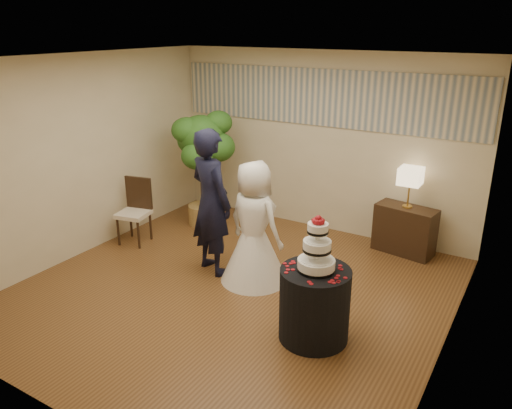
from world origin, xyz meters
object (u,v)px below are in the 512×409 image
Objects in this scene: ficus_tree at (202,168)px; bride at (254,223)px; groom at (211,202)px; wedding_cake at (317,243)px; side_chair at (133,212)px; table_lamp at (409,188)px; cake_table at (314,304)px; console at (405,230)px.

bride is at bearing -35.44° from ficus_tree.
groom is 1.68m from ficus_tree.
wedding_cake is 3.54m from ficus_tree.
table_lamp is at bearing 14.01° from side_chair.
wedding_cake reaches higher than table_lamp.
groom is 2.04m from cake_table.
table_lamp is at bearing 84.96° from wedding_cake.
cake_table is at bearing -85.76° from console.
table_lamp is 0.59× the size of side_chair.
side_chair is (-0.45, -1.15, -0.47)m from ficus_tree.
table_lamp is (2.06, 1.88, 0.02)m from groom.
table_lamp is (0.23, 2.60, -0.10)m from wedding_cake.
groom is 0.65m from bride.
cake_table is 0.42× the size of ficus_tree.
bride is 2.00× the size of cake_table.
groom is 1.62m from side_chair.
groom reaches higher than bride.
ficus_tree is (-1.72, 1.23, 0.16)m from bride.
ficus_tree is (-2.93, 1.99, -0.14)m from wedding_cake.
groom is 1.22× the size of bride.
groom is at bearing -16.45° from side_chair.
bride reaches higher than side_chair.
groom is at bearing -137.54° from table_lamp.
bride is 1.90× the size of console.
cake_table is 1.38× the size of table_lamp.
side_chair is (-3.37, 0.84, 0.09)m from cake_table.
side_chair is at bearing -153.93° from table_lamp.
ficus_tree is at bearing -29.61° from groom.
console is at bearing 14.01° from side_chair.
cake_table reaches higher than console.
cake_table is (1.83, -0.72, -0.57)m from groom.
cake_table is 2.68m from table_lamp.
bride is at bearing -156.30° from groom.
side_chair is (-3.60, -1.76, -0.50)m from table_lamp.
cake_table is 3.58m from ficus_tree.
groom is 1.97m from wedding_cake.
cake_table is 2.61m from console.
groom reaches higher than cake_table.
wedding_cake is at bearing 0.00° from cake_table.
wedding_cake is (0.00, 0.00, 0.70)m from cake_table.
wedding_cake is (1.83, -0.72, 0.12)m from groom.
cake_table is at bearing 0.00° from wedding_cake.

